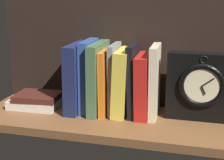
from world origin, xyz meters
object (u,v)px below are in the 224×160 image
(book_navy_bierce, at_px, (78,77))
(book_stack_side, at_px, (36,100))
(book_gray_chess, at_px, (113,79))
(framed_clock, at_px, (201,87))
(book_blue_modern, at_px, (89,76))
(book_orange_pandolfini, at_px, (107,81))
(book_yellow_seinlanguage, at_px, (123,82))
(book_black_skeptic, at_px, (133,80))
(book_green_romantic, at_px, (98,78))
(book_red_requiem, at_px, (144,85))
(book_cream_twain, at_px, (155,81))

(book_navy_bierce, xyz_separation_m, book_stack_side, (-0.14, -0.02, -0.09))
(book_gray_chess, bearing_deg, framed_clock, 0.57)
(framed_clock, relative_size, book_stack_side, 1.22)
(book_blue_modern, height_order, book_orange_pandolfini, book_blue_modern)
(book_orange_pandolfini, xyz_separation_m, framed_clock, (0.29, 0.00, 0.00))
(book_navy_bierce, relative_size, book_gray_chess, 0.98)
(book_gray_chess, xyz_separation_m, book_yellow_seinlanguage, (0.03, 0.00, -0.01))
(book_black_skeptic, bearing_deg, book_green_romantic, 180.00)
(book_green_romantic, bearing_deg, book_yellow_seinlanguage, 0.00)
(book_navy_bierce, relative_size, book_black_skeptic, 0.98)
(book_blue_modern, height_order, book_red_requiem, book_blue_modern)
(book_gray_chess, xyz_separation_m, framed_clock, (0.27, 0.00, -0.01))
(book_gray_chess, height_order, framed_clock, book_gray_chess)
(book_orange_pandolfini, distance_m, book_stack_side, 0.26)
(book_red_requiem, bearing_deg, book_cream_twain, 0.00)
(book_green_romantic, height_order, book_black_skeptic, same)
(book_green_romantic, distance_m, framed_clock, 0.32)
(book_red_requiem, distance_m, framed_clock, 0.17)
(book_yellow_seinlanguage, bearing_deg, book_orange_pandolfini, 180.00)
(book_green_romantic, height_order, book_orange_pandolfini, book_green_romantic)
(book_green_romantic, xyz_separation_m, book_orange_pandolfini, (0.03, 0.00, -0.01))
(book_black_skeptic, xyz_separation_m, book_cream_twain, (0.07, 0.00, 0.00))
(book_cream_twain, distance_m, framed_clock, 0.14)
(book_navy_bierce, bearing_deg, book_blue_modern, 0.00)
(book_blue_modern, distance_m, book_yellow_seinlanguage, 0.11)
(book_orange_pandolfini, xyz_separation_m, book_cream_twain, (0.15, 0.00, 0.01))
(book_yellow_seinlanguage, bearing_deg, book_gray_chess, 180.00)
(book_green_romantic, xyz_separation_m, book_stack_side, (-0.21, -0.02, -0.09))
(book_red_requiem, relative_size, book_stack_side, 1.15)
(book_stack_side, bearing_deg, book_gray_chess, 4.43)
(book_blue_modern, bearing_deg, book_orange_pandolfini, 0.00)
(book_green_romantic, relative_size, book_stack_side, 1.33)
(book_blue_modern, xyz_separation_m, framed_clock, (0.35, 0.00, -0.01))
(framed_clock, bearing_deg, book_blue_modern, -179.56)
(book_navy_bierce, distance_m, book_cream_twain, 0.25)
(book_navy_bierce, height_order, book_stack_side, book_navy_bierce)
(book_navy_bierce, height_order, book_cream_twain, book_cream_twain)
(book_blue_modern, distance_m, book_cream_twain, 0.21)
(book_blue_modern, relative_size, book_orange_pandolfini, 1.13)
(book_black_skeptic, bearing_deg, book_gray_chess, 180.00)
(book_gray_chess, bearing_deg, book_green_romantic, 180.00)
(book_blue_modern, distance_m, book_stack_side, 0.21)
(framed_clock, bearing_deg, book_yellow_seinlanguage, -179.35)
(book_gray_chess, relative_size, book_red_requiem, 1.15)
(book_red_requiem, relative_size, book_cream_twain, 0.86)
(book_green_romantic, bearing_deg, book_blue_modern, 180.00)
(book_green_romantic, relative_size, book_gray_chess, 1.01)
(book_navy_bierce, bearing_deg, book_gray_chess, 0.00)
(book_black_skeptic, xyz_separation_m, book_stack_side, (-0.33, -0.02, -0.09))
(book_green_romantic, distance_m, book_yellow_seinlanguage, 0.08)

